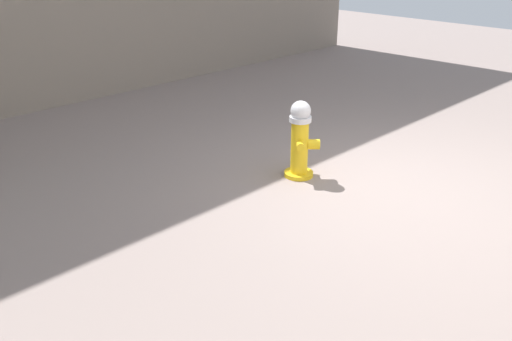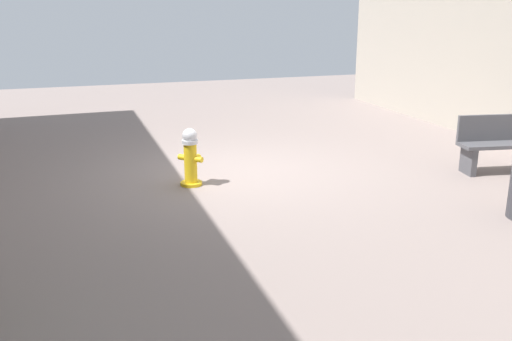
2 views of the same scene
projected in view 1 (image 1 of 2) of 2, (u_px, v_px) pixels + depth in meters
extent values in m
plane|color=gray|center=(390.00, 188.00, 6.23)|extent=(23.40, 23.40, 0.00)
cylinder|color=gold|center=(299.00, 174.00, 6.55)|extent=(0.34, 0.34, 0.05)
cylinder|color=gold|center=(299.00, 147.00, 6.41)|extent=(0.20, 0.20, 0.61)
cylinder|color=silver|center=(300.00, 119.00, 6.28)|extent=(0.25, 0.25, 0.06)
sphere|color=silver|center=(301.00, 111.00, 6.24)|extent=(0.23, 0.23, 0.23)
cylinder|color=gold|center=(299.00, 137.00, 6.52)|extent=(0.16, 0.16, 0.09)
cylinder|color=gold|center=(300.00, 146.00, 6.25)|extent=(0.16, 0.16, 0.09)
cylinder|color=gold|center=(314.00, 144.00, 6.40)|extent=(0.18, 0.18, 0.12)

